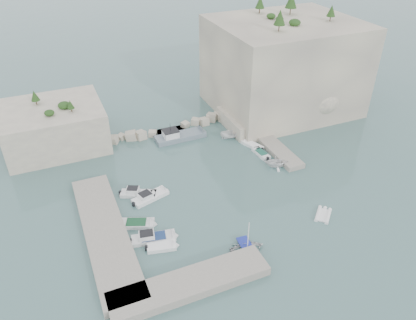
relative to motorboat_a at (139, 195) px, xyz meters
name	(u,v)px	position (x,y,z in m)	size (l,w,h in m)	color
ground	(225,199)	(11.04, -5.60, 0.00)	(400.00, 400.00, 0.00)	#476A68
cliff_east	(283,66)	(34.04, 17.40, 8.50)	(26.00, 22.00, 17.00)	beige
cliff_terrace	(247,120)	(24.04, 12.40, 1.25)	(8.00, 10.00, 2.50)	beige
outcrop_west	(55,126)	(-8.96, 19.40, 3.50)	(16.00, 14.00, 7.00)	beige
quay_west	(106,233)	(-5.96, -6.60, 0.55)	(5.00, 24.00, 1.10)	#9E9689
quay_south	(190,283)	(1.04, -18.10, 0.55)	(18.00, 4.00, 1.10)	#9E9689
ledge_east	(271,144)	(24.54, 4.40, 0.40)	(3.00, 16.00, 0.80)	#9E9689
breakwater	(169,127)	(10.04, 16.40, 0.70)	(28.00, 3.00, 1.40)	beige
motorboat_a	(139,195)	(0.00, 0.00, 0.00)	(5.56, 1.65, 1.40)	silver
motorboat_b	(151,198)	(1.39, -1.35, 0.00)	(5.82, 1.90, 1.40)	white
motorboat_c	(137,225)	(-1.87, -6.05, 0.00)	(5.06, 1.84, 0.70)	silver
motorboat_d	(154,240)	(-0.57, -9.50, 0.00)	(6.02, 1.79, 1.40)	silver
motorboat_e	(162,248)	(-0.09, -11.27, 0.00)	(3.89, 1.59, 0.70)	white
rowboat	(247,250)	(9.37, -15.71, 0.00)	(3.04, 4.25, 0.88)	silver
inflatable_dinghy	(323,216)	(21.72, -14.09, 0.00)	(3.48, 1.69, 0.44)	white
tender_east_a	(276,166)	(22.06, -1.28, 0.00)	(3.25, 3.77, 1.98)	white
tender_east_b	(261,155)	(21.53, 2.58, 0.00)	(4.07, 1.39, 0.70)	white
tender_east_c	(252,146)	(21.48, 5.52, 0.00)	(4.50, 1.45, 0.70)	white
tender_east_d	(232,138)	(19.60, 9.59, 0.00)	(1.62, 4.32, 1.67)	white
work_boat	(180,138)	(11.06, 12.91, 0.00)	(9.81, 2.90, 2.20)	slate
rowboat_mast	(248,235)	(9.37, -15.71, 2.54)	(0.10, 0.10, 4.20)	white
vegetation	(259,17)	(28.87, 18.80, 17.93)	(53.48, 13.88, 13.40)	#1E4219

